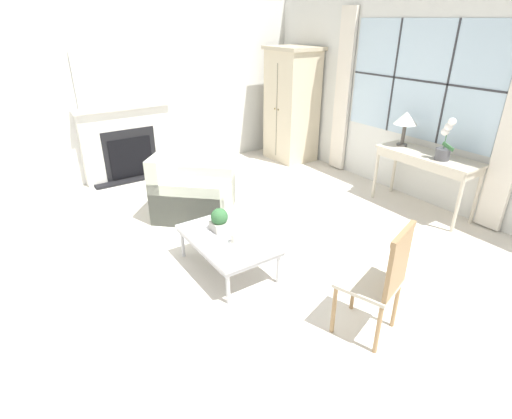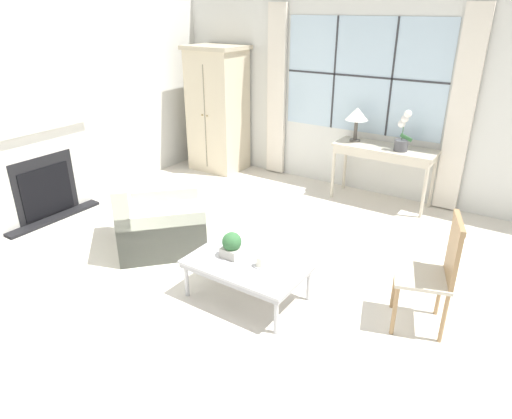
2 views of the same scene
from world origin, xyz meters
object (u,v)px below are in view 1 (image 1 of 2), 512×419
(table_lamp, at_px, (406,119))
(pillar_candle, at_px, (235,239))
(armoire, at_px, (292,105))
(potted_orchid, at_px, (445,144))
(potted_plant_small, at_px, (219,220))
(coffee_table, at_px, (227,240))
(fireplace, at_px, (127,138))
(side_chair_wooden, at_px, (382,276))
(console_table, at_px, (427,161))
(armchair_upholstered, at_px, (192,194))

(table_lamp, xyz_separation_m, pillar_candle, (0.37, -2.94, -0.73))
(armoire, relative_size, potted_orchid, 3.71)
(table_lamp, relative_size, potted_orchid, 0.88)
(table_lamp, distance_m, pillar_candle, 3.06)
(armoire, relative_size, potted_plant_small, 8.10)
(coffee_table, bearing_deg, fireplace, 179.42)
(potted_plant_small, distance_m, pillar_candle, 0.33)
(armoire, relative_size, coffee_table, 1.81)
(armoire, bearing_deg, coffee_table, -48.22)
(side_chair_wooden, bearing_deg, armoire, 150.17)
(fireplace, distance_m, table_lamp, 4.20)
(fireplace, height_order, side_chair_wooden, fireplace)
(potted_plant_small, bearing_deg, console_table, 82.02)
(console_table, relative_size, armchair_upholstered, 1.04)
(armoire, height_order, potted_orchid, armoire)
(fireplace, xyz_separation_m, armchair_upholstered, (1.78, 0.25, -0.39))
(console_table, height_order, potted_plant_small, console_table)
(potted_orchid, relative_size, armchair_upholstered, 0.41)
(armchair_upholstered, distance_m, coffee_table, 1.45)
(console_table, bearing_deg, coffee_table, -94.44)
(fireplace, height_order, armchair_upholstered, fireplace)
(console_table, distance_m, pillar_candle, 2.93)
(potted_orchid, distance_m, potted_plant_small, 2.95)
(table_lamp, relative_size, armchair_upholstered, 0.36)
(console_table, bearing_deg, potted_orchid, -15.66)
(potted_plant_small, bearing_deg, armoire, 129.85)
(table_lamp, distance_m, side_chair_wooden, 3.05)
(side_chair_wooden, bearing_deg, console_table, 118.26)
(fireplace, xyz_separation_m, armoire, (0.66, 2.81, 0.32))
(potted_plant_small, bearing_deg, coffee_table, -4.91)
(console_table, relative_size, side_chair_wooden, 1.32)
(console_table, height_order, coffee_table, console_table)
(armchair_upholstered, bearing_deg, armoire, 113.57)
(potted_orchid, relative_size, potted_plant_small, 2.18)
(armoire, bearing_deg, pillar_candle, -46.56)
(console_table, xyz_separation_m, potted_plant_small, (-0.41, -2.90, -0.21))
(fireplace, height_order, coffee_table, fireplace)
(fireplace, xyz_separation_m, potted_orchid, (3.66, 2.82, 0.33))
(potted_plant_small, bearing_deg, armchair_upholstered, 167.88)
(armchair_upholstered, bearing_deg, potted_plant_small, -12.12)
(armoire, distance_m, console_table, 2.78)
(console_table, height_order, potted_orchid, potted_orchid)
(console_table, distance_m, armchair_upholstered, 3.14)
(side_chair_wooden, bearing_deg, table_lamp, 125.53)
(console_table, height_order, armchair_upholstered, armchair_upholstered)
(potted_orchid, bearing_deg, fireplace, -142.34)
(side_chair_wooden, height_order, coffee_table, side_chair_wooden)
(coffee_table, distance_m, pillar_candle, 0.17)
(console_table, bearing_deg, side_chair_wooden, -61.74)
(armoire, bearing_deg, table_lamp, 2.64)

